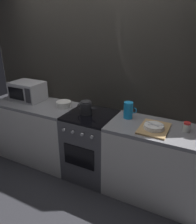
% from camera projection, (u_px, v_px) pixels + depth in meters
% --- Properties ---
extents(ground_plane, '(8.00, 8.00, 0.00)m').
position_uv_depth(ground_plane, '(91.00, 173.00, 3.06)').
color(ground_plane, '#2D2D33').
extents(back_wall, '(3.60, 0.05, 2.40)m').
position_uv_depth(back_wall, '(102.00, 85.00, 2.86)').
color(back_wall, '#A39989').
rests_on(back_wall, ground_plane).
extents(counter_left, '(1.20, 0.60, 0.90)m').
position_uv_depth(counter_left, '(39.00, 131.00, 3.26)').
color(counter_left, silver).
rests_on(counter_left, ground_plane).
extents(stove_unit, '(0.60, 0.63, 0.90)m').
position_uv_depth(stove_unit, '(91.00, 145.00, 2.88)').
color(stove_unit, '#4C4C51').
rests_on(stove_unit, ground_plane).
extents(counter_right, '(1.20, 0.60, 0.90)m').
position_uv_depth(counter_right, '(159.00, 164.00, 2.51)').
color(counter_right, silver).
rests_on(counter_right, ground_plane).
extents(microwave, '(0.46, 0.35, 0.27)m').
position_uv_depth(microwave, '(28.00, 91.00, 3.17)').
color(microwave, '#B2B2B7').
rests_on(microwave, counter_left).
extents(kettle, '(0.28, 0.15, 0.17)m').
position_uv_depth(kettle, '(86.00, 108.00, 2.70)').
color(kettle, '#262628').
rests_on(kettle, stove_unit).
extents(mixing_bowl, '(0.20, 0.20, 0.08)m').
position_uv_depth(mixing_bowl, '(64.00, 104.00, 2.93)').
color(mixing_bowl, silver).
rests_on(mixing_bowl, counter_left).
extents(pitcher, '(0.16, 0.11, 0.20)m').
position_uv_depth(pitcher, '(128.00, 110.00, 2.57)').
color(pitcher, '#198CD8').
rests_on(pitcher, counter_right).
extents(dish_pile, '(0.30, 0.40, 0.07)m').
position_uv_depth(dish_pile, '(154.00, 128.00, 2.31)').
color(dish_pile, tan).
rests_on(dish_pile, counter_right).
extents(spice_jar, '(0.08, 0.08, 0.10)m').
position_uv_depth(spice_jar, '(187.00, 127.00, 2.27)').
color(spice_jar, silver).
rests_on(spice_jar, counter_right).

